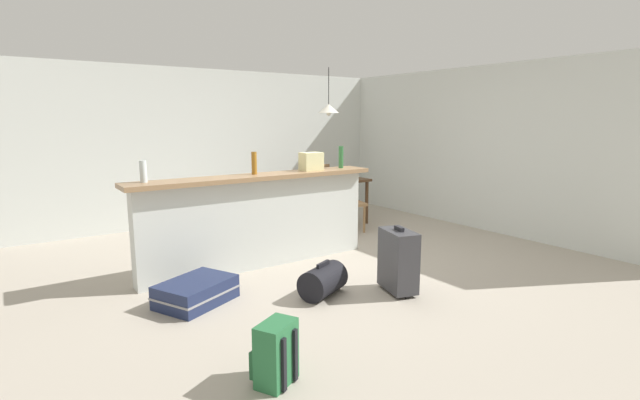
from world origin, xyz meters
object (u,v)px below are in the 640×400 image
(dining_table, at_px, (330,185))
(dining_chair_far_side, at_px, (316,188))
(suitcase_flat_navy, at_px, (196,292))
(bottle_clear, at_px, (143,172))
(pendant_lamp, at_px, (329,109))
(grocery_bag, at_px, (311,161))
(backpack_green, at_px, (275,354))
(dining_chair_near_partition, at_px, (348,197))
(suitcase_upright_charcoal, at_px, (398,260))
(bottle_green, at_px, (341,157))
(bottle_amber, at_px, (254,163))
(duffel_bag_black, at_px, (323,281))

(dining_table, height_order, dining_chair_far_side, dining_chair_far_side)
(dining_chair_far_side, height_order, suitcase_flat_navy, dining_chair_far_side)
(bottle_clear, xyz_separation_m, dining_chair_far_side, (3.33, 1.81, -0.68))
(bottle_clear, height_order, pendant_lamp, pendant_lamp)
(grocery_bag, relative_size, backpack_green, 0.62)
(dining_chair_near_partition, relative_size, suitcase_upright_charcoal, 1.39)
(bottle_clear, height_order, bottle_green, bottle_green)
(bottle_amber, height_order, pendant_lamp, pendant_lamp)
(dining_chair_near_partition, height_order, suitcase_flat_navy, dining_chair_near_partition)
(bottle_amber, relative_size, dining_table, 0.23)
(grocery_bag, bearing_deg, dining_chair_near_partition, 33.39)
(bottle_amber, bearing_deg, dining_chair_near_partition, 21.23)
(grocery_bag, bearing_deg, suitcase_flat_navy, -159.09)
(pendant_lamp, bearing_deg, dining_table, -89.64)
(dining_table, bearing_deg, duffel_bag_black, -127.34)
(dining_table, height_order, suitcase_flat_navy, dining_table)
(bottle_amber, bearing_deg, backpack_green, -114.33)
(bottle_green, height_order, pendant_lamp, pendant_lamp)
(dining_chair_far_side, height_order, duffel_bag_black, dining_chair_far_side)
(dining_table, xyz_separation_m, dining_chair_near_partition, (-0.04, -0.52, -0.13))
(suitcase_flat_navy, xyz_separation_m, duffel_bag_black, (1.08, -0.53, 0.04))
(bottle_clear, distance_m, pendant_lamp, 3.56)
(bottle_amber, height_order, suitcase_upright_charcoal, bottle_amber)
(bottle_amber, distance_m, bottle_green, 1.23)
(backpack_green, bearing_deg, pendant_lamp, 50.02)
(bottle_clear, height_order, backpack_green, bottle_clear)
(dining_chair_far_side, height_order, backpack_green, dining_chair_far_side)
(bottle_clear, bearing_deg, suitcase_upright_charcoal, -38.88)
(dining_chair_near_partition, relative_size, duffel_bag_black, 1.66)
(duffel_bag_black, bearing_deg, suitcase_flat_navy, 153.96)
(grocery_bag, bearing_deg, bottle_clear, 178.41)
(duffel_bag_black, bearing_deg, dining_table, 52.66)
(dining_chair_near_partition, xyz_separation_m, backpack_green, (-3.02, -3.07, -0.31))
(suitcase_flat_navy, relative_size, backpack_green, 2.12)
(dining_chair_near_partition, height_order, backpack_green, dining_chair_near_partition)
(suitcase_upright_charcoal, bearing_deg, dining_chair_near_partition, 62.59)
(backpack_green, bearing_deg, bottle_clear, 94.40)
(duffel_bag_black, bearing_deg, dining_chair_far_side, 56.61)
(pendant_lamp, distance_m, suitcase_flat_navy, 4.04)
(bottle_green, height_order, backpack_green, bottle_green)
(pendant_lamp, xyz_separation_m, duffel_bag_black, (-1.92, -2.58, -1.71))
(grocery_bag, relative_size, dining_chair_near_partition, 0.28)
(dining_chair_far_side, bearing_deg, bottle_clear, -151.43)
(bottle_green, relative_size, pendant_lamp, 0.37)
(bottle_green, distance_m, dining_chair_near_partition, 1.30)
(bottle_clear, bearing_deg, dining_table, 21.45)
(bottle_clear, relative_size, bottle_amber, 0.85)
(grocery_bag, bearing_deg, bottle_amber, 177.37)
(bottle_green, bearing_deg, suitcase_flat_navy, -162.91)
(bottle_green, xyz_separation_m, backpack_green, (-2.27, -2.28, -1.02))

